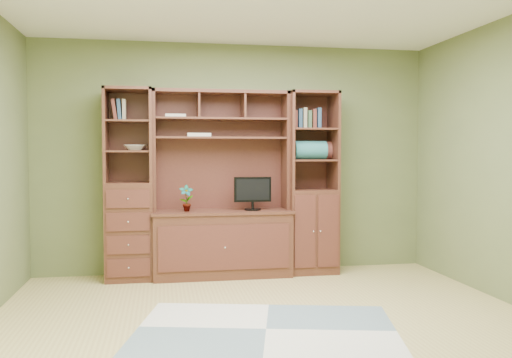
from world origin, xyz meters
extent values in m
cube|color=tan|center=(0.00, 0.00, 0.00)|extent=(4.60, 4.10, 0.04)
cube|color=#626D41|center=(0.00, 2.00, 1.30)|extent=(4.50, 0.04, 2.60)
cube|color=#626D41|center=(0.00, -2.00, 1.30)|extent=(4.50, 0.04, 2.60)
cube|color=#492519|center=(-0.18, 1.73, 1.02)|extent=(1.54, 0.53, 2.05)
cube|color=#492519|center=(-1.18, 1.77, 1.02)|extent=(0.50, 0.45, 2.05)
cube|color=#492519|center=(0.84, 1.77, 1.02)|extent=(0.55, 0.45, 2.05)
cube|color=#A6ACAC|center=(-0.06, -0.15, 0.01)|extent=(2.23, 1.74, 0.01)
cube|color=black|center=(0.15, 1.70, 0.98)|extent=(0.42, 0.19, 0.51)
imported|color=#B76F3E|center=(-0.58, 1.70, 0.87)|extent=(0.15, 0.10, 0.29)
cube|color=beige|center=(-0.43, 1.82, 1.56)|extent=(0.26, 0.19, 0.04)
imported|color=beige|center=(-1.11, 1.77, 1.42)|extent=(0.24, 0.24, 0.06)
cube|color=#276667|center=(0.81, 1.73, 1.39)|extent=(0.36, 0.21, 0.21)
cube|color=brown|center=(0.90, 1.85, 1.39)|extent=(0.37, 0.21, 0.21)
camera|label=1|loc=(-0.85, -4.17, 1.37)|focal=38.00mm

